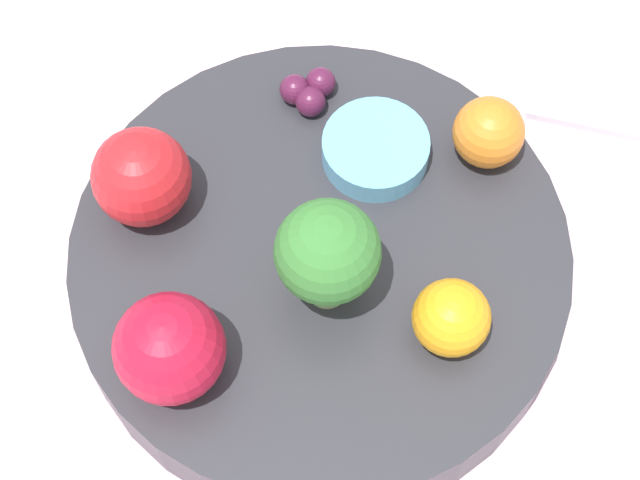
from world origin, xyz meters
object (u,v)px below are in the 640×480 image
(broccoli, at_px, (334,253))
(apple_red, at_px, (142,177))
(grape_cluster, at_px, (309,91))
(bowl, at_px, (320,266))
(orange_front, at_px, (451,318))
(orange_back, at_px, (489,132))
(spoon, at_px, (592,118))
(small_cup, at_px, (375,149))
(apple_green, at_px, (169,348))

(broccoli, bearing_deg, apple_red, -126.17)
(apple_red, bearing_deg, grape_cluster, 119.00)
(bowl, distance_m, orange_front, 0.09)
(bowl, bearing_deg, orange_back, 115.11)
(apple_red, bearing_deg, orange_back, 91.34)
(broccoli, bearing_deg, orange_back, 126.61)
(orange_front, bearing_deg, spoon, 138.73)
(apple_red, height_order, small_cup, apple_red)
(apple_green, height_order, orange_front, apple_green)
(apple_red, bearing_deg, apple_green, 3.78)
(orange_back, xyz_separation_m, small_cup, (-0.01, -0.06, -0.01))
(bowl, relative_size, spoon, 3.39)
(apple_red, bearing_deg, spoon, 98.69)
(bowl, height_order, spoon, bowl)
(grape_cluster, relative_size, small_cup, 0.52)
(bowl, relative_size, grape_cluster, 8.66)
(grape_cluster, bearing_deg, orange_front, 17.82)
(small_cup, xyz_separation_m, spoon, (-0.03, 0.14, -0.05))
(small_cup, height_order, spoon, small_cup)
(bowl, xyz_separation_m, small_cup, (-0.05, 0.04, 0.03))
(broccoli, xyz_separation_m, apple_red, (-0.06, -0.09, -0.02))
(orange_back, relative_size, spoon, 0.50)
(bowl, height_order, grape_cluster, grape_cluster)
(broccoli, distance_m, spoon, 0.22)
(orange_back, distance_m, spoon, 0.10)
(apple_red, xyz_separation_m, grape_cluster, (-0.05, 0.09, -0.02))
(apple_green, relative_size, grape_cluster, 1.78)
(apple_red, relative_size, small_cup, 0.89)
(grape_cluster, xyz_separation_m, spoon, (0.01, 0.17, -0.05))
(broccoli, xyz_separation_m, grape_cluster, (-0.12, 0.00, -0.03))
(spoon, bearing_deg, bowl, -65.24)
(bowl, xyz_separation_m, apple_green, (0.05, -0.08, 0.05))
(orange_back, height_order, grape_cluster, orange_back)
(orange_front, height_order, orange_back, same)
(broccoli, xyz_separation_m, apple_green, (0.03, -0.08, -0.01))
(spoon, bearing_deg, broccoli, -58.63)
(broccoli, xyz_separation_m, orange_back, (-0.07, 0.09, -0.02))
(orange_front, distance_m, spoon, 0.19)
(apple_red, height_order, apple_green, apple_green)
(spoon, bearing_deg, apple_red, -81.31)
(apple_red, bearing_deg, small_cup, 94.49)
(small_cup, bearing_deg, orange_back, 84.76)
(bowl, distance_m, grape_cluster, 0.10)
(grape_cluster, distance_m, small_cup, 0.05)
(orange_back, distance_m, grape_cluster, 0.10)
(apple_green, distance_m, orange_front, 0.13)
(orange_back, bearing_deg, broccoli, -53.39)
(orange_back, bearing_deg, apple_red, -88.66)
(orange_front, height_order, grape_cluster, orange_front)
(small_cup, bearing_deg, apple_red, -85.51)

